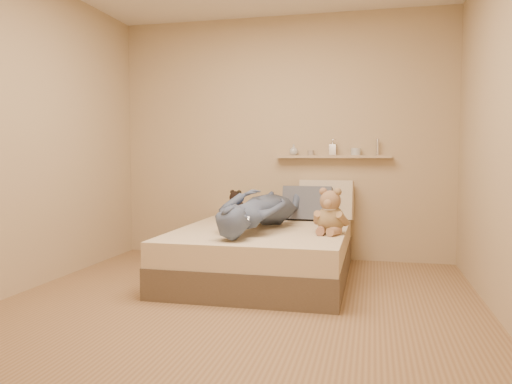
% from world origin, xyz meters
% --- Properties ---
extents(room, '(3.80, 3.80, 3.80)m').
position_xyz_m(room, '(0.00, 0.00, 1.30)').
color(room, '#92714B').
rests_on(room, ground).
extents(bed, '(1.50, 1.90, 0.45)m').
position_xyz_m(bed, '(0.00, 0.93, 0.22)').
color(bed, brown).
rests_on(bed, floor).
extents(game_console, '(0.17, 0.09, 0.06)m').
position_xyz_m(game_console, '(-0.07, 0.35, 0.60)').
color(game_console, '#B7B9BE').
rests_on(game_console, bed).
extents(teddy_bear, '(0.32, 0.32, 0.39)m').
position_xyz_m(teddy_bear, '(0.62, 0.74, 0.61)').
color(teddy_bear, '#977E53').
rests_on(teddy_bear, bed).
extents(dark_plush, '(0.20, 0.20, 0.31)m').
position_xyz_m(dark_plush, '(-0.41, 1.51, 0.58)').
color(dark_plush, black).
rests_on(dark_plush, bed).
extents(pillow_cream, '(0.56, 0.25, 0.42)m').
position_xyz_m(pillow_cream, '(0.49, 1.76, 0.65)').
color(pillow_cream, beige).
rests_on(pillow_cream, bed).
extents(pillow_grey, '(0.51, 0.24, 0.36)m').
position_xyz_m(pillow_grey, '(0.31, 1.62, 0.62)').
color(pillow_grey, '#555A67').
rests_on(pillow_grey, bed).
extents(person, '(0.73, 1.57, 0.36)m').
position_xyz_m(person, '(-0.03, 0.85, 0.63)').
color(person, '#43526A').
rests_on(person, bed).
extents(wall_shelf, '(1.20, 0.12, 0.03)m').
position_xyz_m(wall_shelf, '(0.55, 1.84, 1.10)').
color(wall_shelf, tan).
rests_on(wall_shelf, wall_back).
extents(shelf_bottles, '(0.95, 0.13, 0.17)m').
position_xyz_m(shelf_bottles, '(0.48, 1.84, 1.18)').
color(shelf_bottles, '#B7BDC0').
rests_on(shelf_bottles, wall_shelf).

